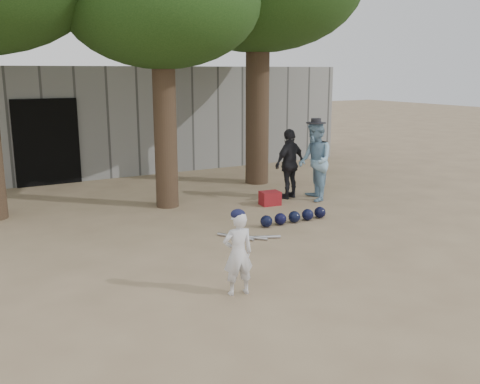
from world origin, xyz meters
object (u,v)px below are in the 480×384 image
boy_player (238,254)px  spectator_dark (290,164)px  spectator_blue (315,161)px  red_bag (270,198)px

boy_player → spectator_dark: 5.60m
spectator_blue → spectator_dark: spectator_blue is taller
spectator_dark → red_bag: (-0.75, -0.35, -0.65)m
boy_player → spectator_dark: bearing=-122.8°
red_bag → boy_player: bearing=-127.6°
spectator_blue → red_bag: size_ratio=4.25×
red_bag → spectator_dark: bearing=24.8°
boy_player → red_bag: (2.96, 3.84, -0.41)m
spectator_blue → red_bag: 1.34m
spectator_dark → red_bag: 1.05m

